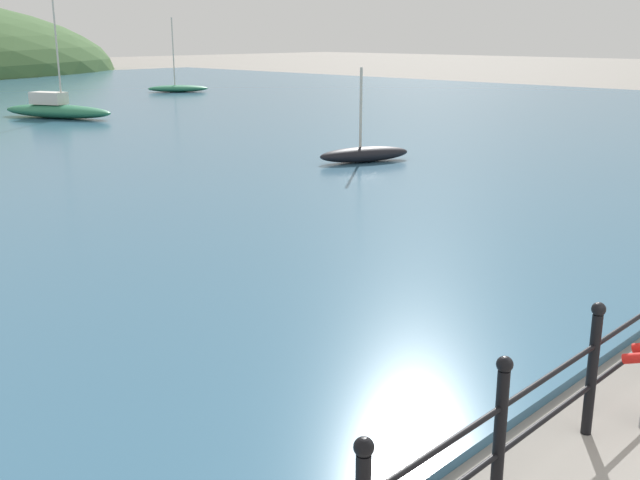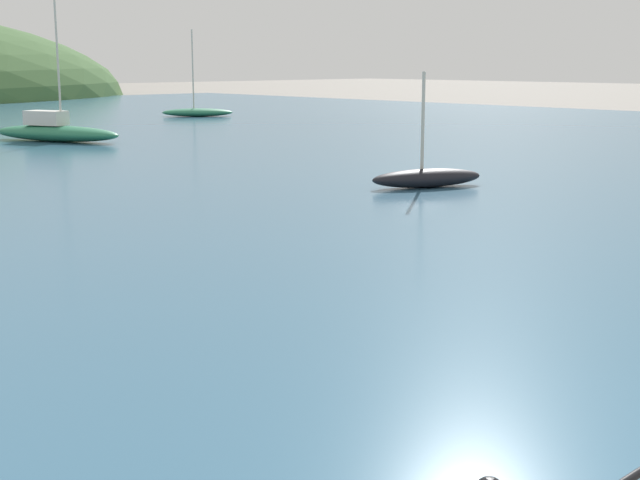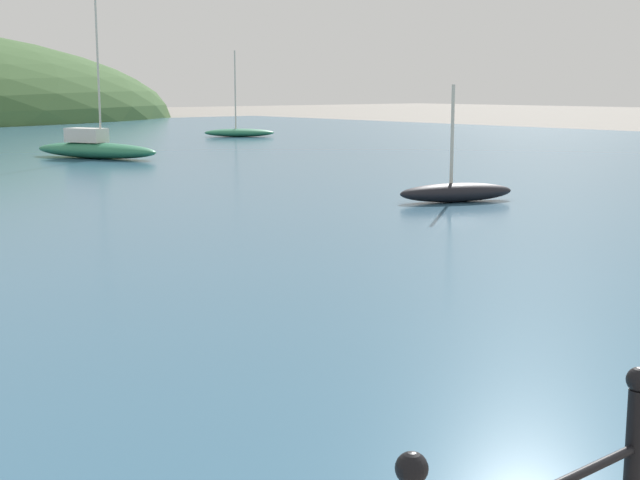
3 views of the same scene
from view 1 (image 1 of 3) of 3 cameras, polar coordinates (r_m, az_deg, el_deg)
iron_railing at (r=6.82m, az=20.07°, el=-8.94°), size 6.08×0.12×1.21m
boat_red_dinghy at (r=31.99m, az=-19.44°, el=9.38°), size 3.06×5.14×6.09m
boat_nearest_quay at (r=44.70m, az=-10.77°, el=11.30°), size 3.31×2.95×4.14m
boat_far_right at (r=19.76m, az=3.41°, el=6.59°), size 2.60×1.59×2.43m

